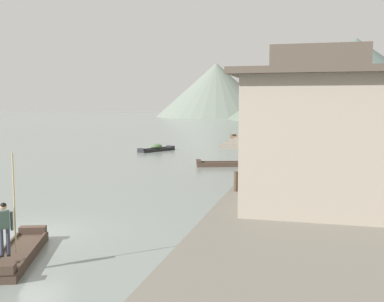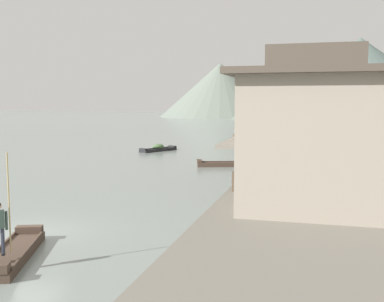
{
  "view_description": "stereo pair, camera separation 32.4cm",
  "coord_description": "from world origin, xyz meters",
  "px_view_note": "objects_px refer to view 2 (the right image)",
  "views": [
    {
      "loc": [
        10.37,
        -15.22,
        5.07
      ],
      "look_at": [
        2.76,
        14.23,
        1.81
      ],
      "focal_mm": 43.69,
      "sensor_mm": 36.0,
      "label": 1
    },
    {
      "loc": [
        10.69,
        -15.14,
        5.07
      ],
      "look_at": [
        2.76,
        14.23,
        1.81
      ],
      "focal_mm": 43.69,
      "sensor_mm": 36.0,
      "label": 2
    }
  ],
  "objects_px": {
    "boat_foreground_poled": "(13,253)",
    "house_waterfront_end": "(318,100)",
    "boat_moored_second": "(246,154)",
    "boat_moored_third": "(158,149)",
    "house_waterfront_nearest": "(314,132)",
    "house_waterfront_far": "(316,115)",
    "house_waterfront_narrow": "(319,117)",
    "mooring_post_dock_near": "(234,181)",
    "boat_moored_nearest": "(247,138)",
    "boat_moored_far": "(264,145)",
    "boat_midriver_drifting": "(224,164)",
    "house_waterfront_tall": "(307,121)",
    "house_waterfront_second": "(318,125)",
    "mooring_post_dock_far": "(268,150)",
    "mooring_post_dock_mid": "(256,162)"
  },
  "relations": [
    {
      "from": "boat_moored_nearest",
      "to": "boat_moored_far",
      "type": "distance_m",
      "value": 9.92
    },
    {
      "from": "house_waterfront_nearest",
      "to": "boat_moored_second",
      "type": "bearing_deg",
      "value": 104.53
    },
    {
      "from": "house_waterfront_tall",
      "to": "mooring_post_dock_mid",
      "type": "relative_size",
      "value": 8.03
    },
    {
      "from": "house_waterfront_narrow",
      "to": "boat_moored_nearest",
      "type": "bearing_deg",
      "value": 110.72
    },
    {
      "from": "boat_moored_nearest",
      "to": "boat_moored_second",
      "type": "distance_m",
      "value": 18.62
    },
    {
      "from": "boat_foreground_poled",
      "to": "house_waterfront_narrow",
      "type": "xyz_separation_m",
      "value": [
        9.45,
        25.13,
        3.63
      ]
    },
    {
      "from": "house_waterfront_narrow",
      "to": "mooring_post_dock_near",
      "type": "xyz_separation_m",
      "value": [
        -3.83,
        -16.23,
        -2.52
      ]
    },
    {
      "from": "boat_foreground_poled",
      "to": "boat_moored_third",
      "type": "xyz_separation_m",
      "value": [
        -6.26,
        32.12,
        0.08
      ]
    },
    {
      "from": "boat_midriver_drifting",
      "to": "house_waterfront_far",
      "type": "distance_m",
      "value": 12.11
    },
    {
      "from": "boat_foreground_poled",
      "to": "boat_midriver_drifting",
      "type": "bearing_deg",
      "value": 84.15
    },
    {
      "from": "boat_moored_far",
      "to": "mooring_post_dock_near",
      "type": "bearing_deg",
      "value": -86.28
    },
    {
      "from": "house_waterfront_second",
      "to": "house_waterfront_end",
      "type": "height_order",
      "value": "house_waterfront_end"
    },
    {
      "from": "house_waterfront_nearest",
      "to": "house_waterfront_end",
      "type": "xyz_separation_m",
      "value": [
        0.09,
        31.67,
        1.31
      ]
    },
    {
      "from": "house_waterfront_nearest",
      "to": "mooring_post_dock_far",
      "type": "distance_m",
      "value": 18.34
    },
    {
      "from": "house_waterfront_far",
      "to": "boat_moored_second",
      "type": "bearing_deg",
      "value": -166.85
    },
    {
      "from": "boat_midriver_drifting",
      "to": "mooring_post_dock_far",
      "type": "height_order",
      "value": "mooring_post_dock_far"
    },
    {
      "from": "boat_moored_far",
      "to": "house_waterfront_narrow",
      "type": "relative_size",
      "value": 0.5
    },
    {
      "from": "boat_moored_nearest",
      "to": "house_waterfront_tall",
      "type": "xyz_separation_m",
      "value": [
        8.38,
        -31.21,
        3.6
      ]
    },
    {
      "from": "house_waterfront_nearest",
      "to": "house_waterfront_far",
      "type": "bearing_deg",
      "value": 90.1
    },
    {
      "from": "boat_moored_second",
      "to": "mooring_post_dock_mid",
      "type": "bearing_deg",
      "value": -79.18
    },
    {
      "from": "house_waterfront_second",
      "to": "house_waterfront_narrow",
      "type": "bearing_deg",
      "value": 89.67
    },
    {
      "from": "house_waterfront_tall",
      "to": "house_waterfront_second",
      "type": "bearing_deg",
      "value": -83.13
    },
    {
      "from": "house_waterfront_tall",
      "to": "mooring_post_dock_far",
      "type": "bearing_deg",
      "value": 115.65
    },
    {
      "from": "boat_moored_far",
      "to": "mooring_post_dock_far",
      "type": "distance_m",
      "value": 15.54
    },
    {
      "from": "mooring_post_dock_near",
      "to": "house_waterfront_tall",
      "type": "bearing_deg",
      "value": 71.16
    },
    {
      "from": "boat_foreground_poled",
      "to": "house_waterfront_end",
      "type": "bearing_deg",
      "value": 76.35
    },
    {
      "from": "house_waterfront_second",
      "to": "boat_foreground_poled",
      "type": "bearing_deg",
      "value": -126.73
    },
    {
      "from": "boat_moored_third",
      "to": "boat_midriver_drifting",
      "type": "distance_m",
      "value": 12.61
    },
    {
      "from": "house_waterfront_tall",
      "to": "mooring_post_dock_near",
      "type": "xyz_separation_m",
      "value": [
        -3.1,
        -9.1,
        -2.54
      ]
    },
    {
      "from": "house_waterfront_second",
      "to": "house_waterfront_end",
      "type": "xyz_separation_m",
      "value": [
        -0.07,
        25.77,
        1.3
      ]
    },
    {
      "from": "boat_moored_nearest",
      "to": "mooring_post_dock_far",
      "type": "distance_m",
      "value": 25.32
    },
    {
      "from": "boat_foreground_poled",
      "to": "boat_moored_second",
      "type": "xyz_separation_m",
      "value": [
        2.97,
        30.78,
        -0.03
      ]
    },
    {
      "from": "boat_moored_third",
      "to": "house_waterfront_end",
      "type": "bearing_deg",
      "value": 21.77
    },
    {
      "from": "boat_midriver_drifting",
      "to": "house_waterfront_far",
      "type": "xyz_separation_m",
      "value": [
        6.83,
        9.31,
        3.66
      ]
    },
    {
      "from": "boat_moored_far",
      "to": "boat_midriver_drifting",
      "type": "relative_size",
      "value": 0.93
    },
    {
      "from": "house_waterfront_second",
      "to": "mooring_post_dock_mid",
      "type": "distance_m",
      "value": 6.31
    },
    {
      "from": "boat_moored_nearest",
      "to": "mooring_post_dock_mid",
      "type": "distance_m",
      "value": 32.74
    },
    {
      "from": "house_waterfront_nearest",
      "to": "mooring_post_dock_mid",
      "type": "relative_size",
      "value": 8.64
    },
    {
      "from": "boat_moored_far",
      "to": "house_waterfront_narrow",
      "type": "xyz_separation_m",
      "value": [
        5.84,
        -14.71,
        3.63
      ]
    },
    {
      "from": "house_waterfront_narrow",
      "to": "boat_foreground_poled",
      "type": "bearing_deg",
      "value": -110.62
    },
    {
      "from": "house_waterfront_narrow",
      "to": "house_waterfront_end",
      "type": "bearing_deg",
      "value": 90.61
    },
    {
      "from": "boat_moored_nearest",
      "to": "boat_foreground_poled",
      "type": "bearing_deg",
      "value": -90.4
    },
    {
      "from": "boat_moored_third",
      "to": "mooring_post_dock_mid",
      "type": "height_order",
      "value": "mooring_post_dock_mid"
    },
    {
      "from": "boat_moored_second",
      "to": "mooring_post_dock_mid",
      "type": "relative_size",
      "value": 6.74
    },
    {
      "from": "boat_moored_second",
      "to": "house_waterfront_nearest",
      "type": "height_order",
      "value": "house_waterfront_nearest"
    },
    {
      "from": "boat_moored_second",
      "to": "boat_moored_third",
      "type": "distance_m",
      "value": 9.33
    },
    {
      "from": "boat_moored_second",
      "to": "boat_midriver_drifting",
      "type": "distance_m",
      "value": 7.89
    },
    {
      "from": "boat_midriver_drifting",
      "to": "house_waterfront_end",
      "type": "relative_size",
      "value": 0.48
    },
    {
      "from": "boat_midriver_drifting",
      "to": "house_waterfront_tall",
      "type": "relative_size",
      "value": 0.69
    },
    {
      "from": "house_waterfront_second",
      "to": "mooring_post_dock_far",
      "type": "bearing_deg",
      "value": 107.54
    }
  ]
}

